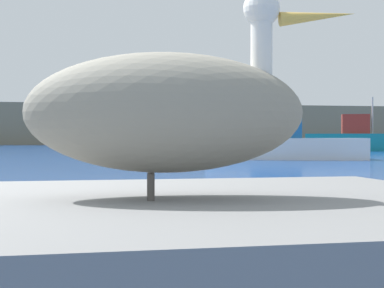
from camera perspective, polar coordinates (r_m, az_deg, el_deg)
name	(u,v)px	position (r m, az deg, el deg)	size (l,w,h in m)	color
hillside_backdrop	(69,125)	(82.68, -11.99, 1.86)	(140.00, 12.94, 5.46)	#7F755B
pelican	(167,111)	(2.36, -2.44, 3.31)	(1.39, 0.65, 0.86)	gray
fishing_boat_teal	(349,138)	(44.62, 15.19, 0.56)	(6.35, 4.04, 4.01)	teal
fishing_boat_white	(282,142)	(27.43, 8.89, 0.18)	(7.71, 4.45, 3.96)	white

